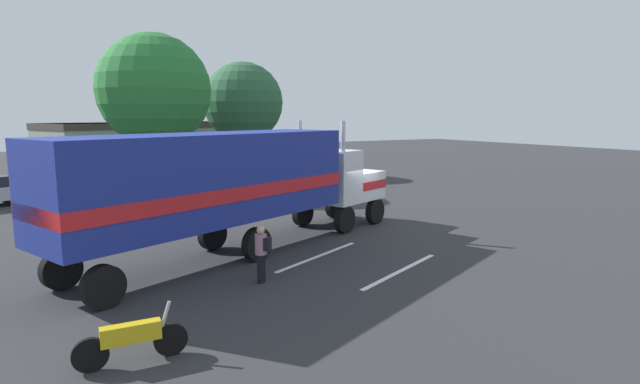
% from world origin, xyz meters
% --- Properties ---
extents(ground_plane, '(120.00, 120.00, 0.00)m').
position_xyz_m(ground_plane, '(0.00, 0.00, 0.00)').
color(ground_plane, '#2D2D30').
extents(lane_stripe_near, '(4.06, 1.99, 0.01)m').
position_xyz_m(lane_stripe_near, '(-3.61, -3.50, 0.01)').
color(lane_stripe_near, silver).
rests_on(lane_stripe_near, ground_plane).
extents(lane_stripe_mid, '(4.12, 1.86, 0.01)m').
position_xyz_m(lane_stripe_mid, '(-2.18, -6.14, 0.01)').
color(lane_stripe_mid, silver).
rests_on(lane_stripe_mid, ground_plane).
extents(semi_truck, '(14.03, 7.74, 4.50)m').
position_xyz_m(semi_truck, '(-5.89, -1.85, 2.52)').
color(semi_truck, silver).
rests_on(semi_truck, ground_plane).
extents(person_bystander, '(0.46, 0.46, 1.63)m').
position_xyz_m(person_bystander, '(-6.28, -5.01, 0.89)').
color(person_bystander, black).
rests_on(person_bystander, ground_plane).
extents(motorcycle, '(2.11, 0.29, 1.12)m').
position_xyz_m(motorcycle, '(-10.30, -8.16, 0.48)').
color(motorcycle, black).
rests_on(motorcycle, ground_plane).
extents(tree_left, '(6.94, 6.94, 9.73)m').
position_xyz_m(tree_left, '(-4.97, 14.80, 6.25)').
color(tree_left, brown).
rests_on(tree_left, ground_plane).
extents(tree_center, '(6.29, 6.29, 8.90)m').
position_xyz_m(tree_center, '(2.97, 20.33, 5.74)').
color(tree_center, brown).
rests_on(tree_center, ground_plane).
extents(building_backdrop, '(20.07, 12.92, 4.11)m').
position_xyz_m(building_backdrop, '(-2.07, 28.61, 2.25)').
color(building_backdrop, gray).
rests_on(building_backdrop, ground_plane).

